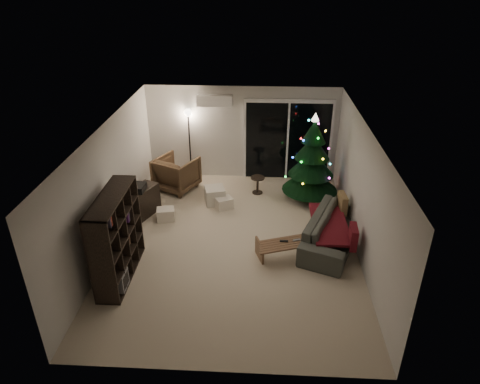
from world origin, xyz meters
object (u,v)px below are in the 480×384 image
object	(u,v)px
bookshelf	(105,237)
coffee_table	(291,250)
sofa	(334,230)
media_cabinet	(139,204)
christmas_tree	(312,158)
armchair	(177,173)

from	to	relation	value
bookshelf	coffee_table	world-z (taller)	bookshelf
sofa	bookshelf	bearing A→B (deg)	128.19
media_cabinet	coffee_table	xyz separation A→B (m)	(3.40, -1.44, -0.14)
bookshelf	coffee_table	distance (m)	3.52
coffee_table	christmas_tree	bearing A→B (deg)	58.19
sofa	christmas_tree	world-z (taller)	christmas_tree
sofa	christmas_tree	xyz separation A→B (m)	(-0.32, 1.94, 0.77)
media_cabinet	armchair	world-z (taller)	armchair
coffee_table	christmas_tree	size ratio (longest dim) A/B	0.59
christmas_tree	coffee_table	bearing A→B (deg)	-102.80
bookshelf	coffee_table	size ratio (longest dim) A/B	1.29
bookshelf	armchair	bearing A→B (deg)	83.34
armchair	christmas_tree	xyz separation A→B (m)	(3.38, -0.35, 0.66)
armchair	coffee_table	world-z (taller)	armchair
coffee_table	media_cabinet	bearing A→B (deg)	137.98
armchair	coffee_table	size ratio (longest dim) A/B	0.74
bookshelf	sofa	size ratio (longest dim) A/B	0.74
sofa	coffee_table	distance (m)	1.10
bookshelf	media_cabinet	xyz separation A→B (m)	(0.00, 2.09, -0.49)
media_cabinet	sofa	bearing A→B (deg)	12.21
coffee_table	sofa	bearing A→B (deg)	15.26
media_cabinet	sofa	world-z (taller)	media_cabinet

